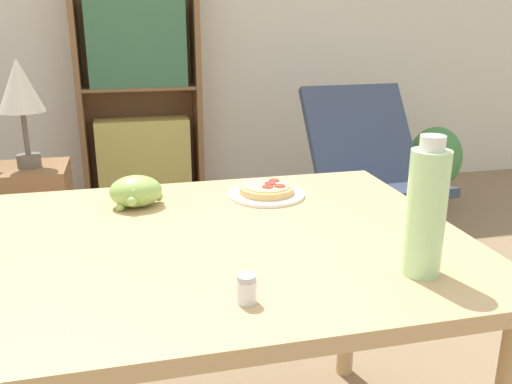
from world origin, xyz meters
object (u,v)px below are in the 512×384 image
at_px(drink_bottle, 426,211).
at_px(side_table, 37,222).
at_px(pizza_on_plate, 267,191).
at_px(bookshelf, 140,98).
at_px(lounge_chair_far, 370,197).
at_px(potted_plant_floor, 434,165).
at_px(grape_bunch, 136,192).
at_px(salt_shaker, 246,289).
at_px(table_lamp, 20,91).

distance_m(drink_bottle, side_table, 2.16).
distance_m(pizza_on_plate, bookshelf, 2.32).
relative_size(drink_bottle, side_table, 0.50).
height_order(lounge_chair_far, potted_plant_floor, lounge_chair_far).
xyz_separation_m(grape_bunch, bookshelf, (0.09, 2.31, -0.06)).
height_order(lounge_chair_far, bookshelf, bookshelf).
distance_m(salt_shaker, side_table, 2.01).
bearing_deg(salt_shaker, lounge_chair_far, 58.37).
distance_m(drink_bottle, table_lamp, 2.07).
xyz_separation_m(salt_shaker, side_table, (-0.66, 1.83, -0.50)).
bearing_deg(potted_plant_floor, salt_shaker, -128.14).
height_order(salt_shaker, bookshelf, bookshelf).
xyz_separation_m(drink_bottle, bookshelf, (-0.47, 2.86, -0.15)).
distance_m(lounge_chair_far, potted_plant_floor, 0.85).
xyz_separation_m(drink_bottle, potted_plant_floor, (1.44, 2.27, -0.58)).
relative_size(pizza_on_plate, side_table, 0.39).
xyz_separation_m(drink_bottle, salt_shaker, (-0.37, -0.04, -0.11)).
height_order(pizza_on_plate, drink_bottle, drink_bottle).
bearing_deg(potted_plant_floor, side_table, -169.19).
bearing_deg(lounge_chair_far, table_lamp, 177.34).
bearing_deg(table_lamp, salt_shaker, -70.18).
height_order(drink_bottle, bookshelf, bookshelf).
distance_m(grape_bunch, lounge_chair_far, 1.86).
relative_size(pizza_on_plate, drink_bottle, 0.78).
distance_m(pizza_on_plate, lounge_chair_far, 1.61).
bearing_deg(lounge_chair_far, grape_bunch, -138.71).
relative_size(salt_shaker, potted_plant_floor, 0.10).
bearing_deg(table_lamp, pizza_on_plate, -55.48).
bearing_deg(table_lamp, drink_bottle, -60.15).
distance_m(drink_bottle, bookshelf, 2.91).
xyz_separation_m(salt_shaker, lounge_chair_far, (1.12, 1.81, -0.50)).
height_order(side_table, table_lamp, table_lamp).
height_order(drink_bottle, lounge_chair_far, drink_bottle).
distance_m(salt_shaker, lounge_chair_far, 2.19).
bearing_deg(grape_bunch, salt_shaker, -72.96).
relative_size(bookshelf, side_table, 2.83).
height_order(table_lamp, potted_plant_floor, table_lamp).
bearing_deg(grape_bunch, lounge_chair_far, 43.31).
relative_size(pizza_on_plate, salt_shaker, 4.05).
bearing_deg(side_table, lounge_chair_far, -0.64).
xyz_separation_m(drink_bottle, lounge_chair_far, (0.75, 1.78, -0.60)).
bearing_deg(pizza_on_plate, potted_plant_floor, 46.59).
distance_m(lounge_chair_far, table_lamp, 1.89).
xyz_separation_m(grape_bunch, side_table, (-0.48, 1.24, -0.51)).
relative_size(drink_bottle, potted_plant_floor, 0.50).
distance_m(lounge_chair_far, bookshelf, 1.69).
relative_size(salt_shaker, table_lamp, 0.11).
height_order(pizza_on_plate, side_table, pizza_on_plate).
bearing_deg(lounge_chair_far, side_table, 177.34).
relative_size(bookshelf, potted_plant_floor, 2.86).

